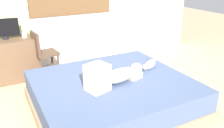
{
  "coord_description": "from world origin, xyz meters",
  "views": [
    {
      "loc": [
        -1.3,
        -2.46,
        1.84
      ],
      "look_at": [
        0.18,
        0.36,
        0.58
      ],
      "focal_mm": 38.35,
      "sensor_mm": 36.0,
      "label": 1
    }
  ],
  "objects_px": {
    "person_lying": "(114,75)",
    "cup": "(24,35)",
    "cat": "(150,65)",
    "tv_monitor": "(4,29)",
    "chair_by_desk": "(42,51)",
    "bed": "(112,94)",
    "desk": "(11,59)"
  },
  "relations": [
    {
      "from": "cat",
      "to": "tv_monitor",
      "type": "distance_m",
      "value": 2.47
    },
    {
      "from": "cat",
      "to": "chair_by_desk",
      "type": "height_order",
      "value": "chair_by_desk"
    },
    {
      "from": "bed",
      "to": "chair_by_desk",
      "type": "distance_m",
      "value": 1.62
    },
    {
      "from": "person_lying",
      "to": "cat",
      "type": "relative_size",
      "value": 2.84
    },
    {
      "from": "tv_monitor",
      "to": "chair_by_desk",
      "type": "height_order",
      "value": "tv_monitor"
    },
    {
      "from": "bed",
      "to": "person_lying",
      "type": "bearing_deg",
      "value": -103.93
    },
    {
      "from": "person_lying",
      "to": "cat",
      "type": "height_order",
      "value": "person_lying"
    },
    {
      "from": "cat",
      "to": "chair_by_desk",
      "type": "distance_m",
      "value": 1.89
    },
    {
      "from": "tv_monitor",
      "to": "cup",
      "type": "distance_m",
      "value": 0.33
    },
    {
      "from": "person_lying",
      "to": "cup",
      "type": "bearing_deg",
      "value": 115.43
    },
    {
      "from": "desk",
      "to": "chair_by_desk",
      "type": "relative_size",
      "value": 1.05
    },
    {
      "from": "chair_by_desk",
      "to": "cup",
      "type": "bearing_deg",
      "value": 140.59
    },
    {
      "from": "desk",
      "to": "chair_by_desk",
      "type": "bearing_deg",
      "value": -24.79
    },
    {
      "from": "desk",
      "to": "tv_monitor",
      "type": "distance_m",
      "value": 0.55
    },
    {
      "from": "tv_monitor",
      "to": "cat",
      "type": "bearing_deg",
      "value": -40.85
    },
    {
      "from": "desk",
      "to": "cup",
      "type": "distance_m",
      "value": 0.49
    },
    {
      "from": "person_lying",
      "to": "desk",
      "type": "xyz_separation_m",
      "value": [
        -1.1,
        1.79,
        -0.17
      ]
    },
    {
      "from": "desk",
      "to": "cat",
      "type": "bearing_deg",
      "value": -41.36
    },
    {
      "from": "tv_monitor",
      "to": "desk",
      "type": "bearing_deg",
      "value": -0.0
    },
    {
      "from": "bed",
      "to": "chair_by_desk",
      "type": "bearing_deg",
      "value": 113.03
    },
    {
      "from": "cat",
      "to": "chair_by_desk",
      "type": "xyz_separation_m",
      "value": [
        -1.31,
        1.36,
        0.01
      ]
    },
    {
      "from": "bed",
      "to": "person_lying",
      "type": "xyz_separation_m",
      "value": [
        -0.02,
        -0.09,
        0.33
      ]
    },
    {
      "from": "desk",
      "to": "person_lying",
      "type": "bearing_deg",
      "value": -58.43
    },
    {
      "from": "chair_by_desk",
      "to": "cat",
      "type": "bearing_deg",
      "value": -46.12
    },
    {
      "from": "cat",
      "to": "desk",
      "type": "height_order",
      "value": "desk"
    },
    {
      "from": "desk",
      "to": "tv_monitor",
      "type": "height_order",
      "value": "tv_monitor"
    },
    {
      "from": "bed",
      "to": "desk",
      "type": "relative_size",
      "value": 2.34
    },
    {
      "from": "bed",
      "to": "tv_monitor",
      "type": "distance_m",
      "value": 2.17
    },
    {
      "from": "bed",
      "to": "cat",
      "type": "relative_size",
      "value": 6.37
    },
    {
      "from": "cat",
      "to": "cup",
      "type": "relative_size",
      "value": 3.77
    },
    {
      "from": "tv_monitor",
      "to": "person_lying",
      "type": "bearing_deg",
      "value": -57.67
    },
    {
      "from": "bed",
      "to": "chair_by_desk",
      "type": "relative_size",
      "value": 2.45
    }
  ]
}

